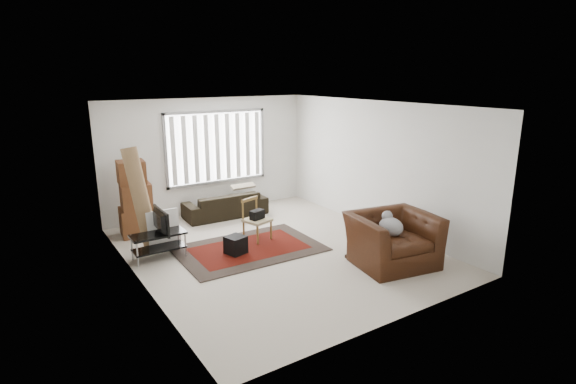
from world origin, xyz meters
name	(u,v)px	position (x,y,z in m)	size (l,w,h in m)	color
room	(263,154)	(0.03, 0.51, 1.76)	(6.00, 6.02, 2.71)	beige
persian_rug	(249,249)	(-0.39, 0.33, 0.01)	(2.68, 1.82, 0.02)	black
tv_stand	(159,240)	(-1.95, 0.83, 0.34)	(0.95, 0.43, 0.48)	black
tv	(157,222)	(-1.95, 0.83, 0.70)	(0.77, 0.10, 0.44)	black
subwoofer	(236,245)	(-0.71, 0.25, 0.18)	(0.33, 0.33, 0.33)	black
moving_boxes	(135,201)	(-1.94, 2.30, 0.72)	(0.69, 0.64, 1.55)	brown
white_flatpack	(164,230)	(-1.74, 1.18, 0.39)	(0.60, 0.09, 0.77)	silver
rolled_rug	(141,200)	(-2.05, 1.40, 0.98)	(0.29, 0.29, 1.94)	brown
sofa	(225,201)	(0.13, 2.45, 0.37)	(1.91, 0.82, 0.73)	black
side_chair	(256,218)	(-0.04, 0.67, 0.47)	(0.57, 0.57, 0.85)	tan
armchair	(393,236)	(1.37, -1.62, 0.51)	(1.57, 1.42, 1.02)	#33170A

